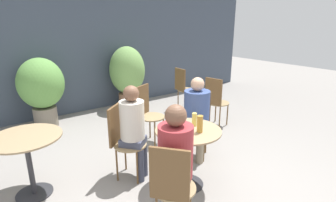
# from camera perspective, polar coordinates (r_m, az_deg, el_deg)

# --- Properties ---
(ground_plane) EXTENTS (20.00, 20.00, 0.00)m
(ground_plane) POSITION_cam_1_polar(r_m,az_deg,el_deg) (3.37, 1.77, -18.41)
(ground_plane) COLOR gray
(storefront_wall) EXTENTS (10.00, 0.06, 3.00)m
(storefront_wall) POSITION_cam_1_polar(r_m,az_deg,el_deg) (5.92, -19.90, 11.73)
(storefront_wall) COLOR #3D4756
(storefront_wall) RESTS_ON ground_plane
(cafe_table_near) EXTENTS (0.78, 0.78, 0.74)m
(cafe_table_near) POSITION_cam_1_polar(r_m,az_deg,el_deg) (3.15, 4.36, -9.04)
(cafe_table_near) COLOR #2D2D33
(cafe_table_near) RESTS_ON ground_plane
(cafe_table_far) EXTENTS (0.78, 0.78, 0.74)m
(cafe_table_far) POSITION_cam_1_polar(r_m,az_deg,el_deg) (3.37, -28.31, -9.43)
(cafe_table_far) COLOR #2D2D33
(cafe_table_far) RESTS_ON ground_plane
(bistro_chair_0) EXTENTS (0.48, 0.47, 0.96)m
(bistro_chair_0) POSITION_cam_1_polar(r_m,az_deg,el_deg) (3.92, 6.46, -3.76)
(bistro_chair_0) COLOR #997F56
(bistro_chair_0) RESTS_ON ground_plane
(bistro_chair_1) EXTENTS (0.47, 0.48, 0.96)m
(bistro_chair_1) POSITION_cam_1_polar(r_m,az_deg,el_deg) (3.38, -9.90, -7.44)
(bistro_chair_1) COLOR #997F56
(bistro_chair_1) RESTS_ON ground_plane
(bistro_chair_2) EXTENTS (0.48, 0.47, 0.96)m
(bistro_chair_2) POSITION_cam_1_polar(r_m,az_deg,el_deg) (2.44, 0.83, -17.56)
(bistro_chair_2) COLOR #997F56
(bistro_chair_2) RESTS_ON ground_plane
(bistro_chair_3) EXTENTS (0.42, 0.42, 0.96)m
(bistro_chair_3) POSITION_cam_1_polar(r_m,az_deg,el_deg) (5.84, 3.30, 3.38)
(bistro_chair_3) COLOR #997F56
(bistro_chair_3) RESTS_ON ground_plane
(bistro_chair_4) EXTENTS (0.44, 0.42, 0.96)m
(bistro_chair_4) POSITION_cam_1_polar(r_m,az_deg,el_deg) (4.96, 10.32, 0.61)
(bistro_chair_4) COLOR #997F56
(bistro_chair_4) RESTS_ON ground_plane
(bistro_chair_5) EXTENTS (0.45, 0.46, 0.96)m
(bistro_chair_5) POSITION_cam_1_polar(r_m,az_deg,el_deg) (4.29, -4.65, -1.82)
(bistro_chair_5) COLOR #997F56
(bistro_chair_5) RESTS_ON ground_plane
(seated_person_0) EXTENTS (0.46, 0.46, 1.22)m
(seated_person_0) POSITION_cam_1_polar(r_m,az_deg,el_deg) (3.72, 6.20, -2.42)
(seated_person_0) COLOR gray
(seated_person_0) RESTS_ON ground_plane
(seated_person_1) EXTENTS (0.38, 0.39, 1.23)m
(seated_person_1) POSITION_cam_1_polar(r_m,az_deg,el_deg) (3.26, -7.56, -5.05)
(seated_person_1) COLOR #42475B
(seated_person_1) RESTS_ON ground_plane
(seated_person_2) EXTENTS (0.41, 0.41, 1.27)m
(seated_person_2) POSITION_cam_1_polar(r_m,az_deg,el_deg) (2.47, 1.68, -12.05)
(seated_person_2) COLOR #2D2D33
(seated_person_2) RESTS_ON ground_plane
(beer_glass_0) EXTENTS (0.06, 0.06, 0.16)m
(beer_glass_0) POSITION_cam_1_polar(r_m,az_deg,el_deg) (3.17, 5.76, -4.02)
(beer_glass_0) COLOR #DBC65B
(beer_glass_0) RESTS_ON cafe_table_near
(beer_glass_1) EXTENTS (0.06, 0.06, 0.15)m
(beer_glass_1) POSITION_cam_1_polar(r_m,az_deg,el_deg) (3.12, 2.20, -4.38)
(beer_glass_1) COLOR #DBC65B
(beer_glass_1) RESTS_ON cafe_table_near
(beer_glass_2) EXTENTS (0.07, 0.07, 0.18)m
(beer_glass_2) POSITION_cam_1_polar(r_m,az_deg,el_deg) (2.93, 3.13, -5.58)
(beer_glass_2) COLOR #DBC65B
(beer_glass_2) RESTS_ON cafe_table_near
(beer_glass_3) EXTENTS (0.07, 0.07, 0.20)m
(beer_glass_3) POSITION_cam_1_polar(r_m,az_deg,el_deg) (2.99, 6.95, -4.99)
(beer_glass_3) COLOR #B28433
(beer_glass_3) RESTS_ON cafe_table_near
(potted_plant_0) EXTENTS (0.82, 0.82, 1.32)m
(potted_plant_0) POSITION_cam_1_polar(r_m,az_deg,el_deg) (5.38, -25.85, 2.83)
(potted_plant_0) COLOR slate
(potted_plant_0) RESTS_ON ground_plane
(potted_plant_1) EXTENTS (0.79, 0.79, 1.42)m
(potted_plant_1) POSITION_cam_1_polar(r_m,az_deg,el_deg) (5.99, -8.84, 5.99)
(potted_plant_1) COLOR #93664C
(potted_plant_1) RESTS_ON ground_plane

